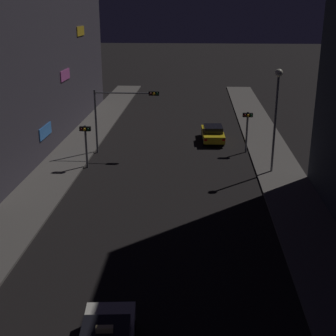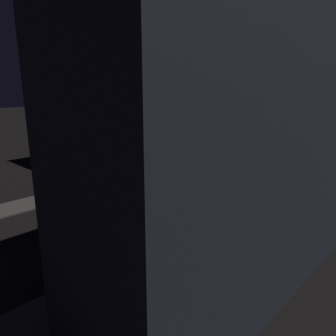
# 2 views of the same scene
# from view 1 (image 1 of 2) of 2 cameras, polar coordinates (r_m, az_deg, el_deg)

# --- Properties ---
(sidewalk_left) EXTENTS (3.41, 68.60, 0.13)m
(sidewalk_left) POSITION_cam_1_polar(r_m,az_deg,el_deg) (37.22, -12.09, 1.19)
(sidewalk_left) COLOR #5B5651
(sidewalk_left) RESTS_ON ground_plane
(sidewalk_right) EXTENTS (3.41, 68.60, 0.13)m
(sidewalk_right) POSITION_cam_1_polar(r_m,az_deg,el_deg) (36.39, 12.93, 0.71)
(sidewalk_right) COLOR #5B5651
(sidewalk_right) RESTS_ON ground_plane
(building_facade_left) EXTENTS (11.61, 32.80, 12.08)m
(building_facade_left) POSITION_cam_1_polar(r_m,az_deg,el_deg) (44.59, -19.85, 11.33)
(building_facade_left) COLOR #3D3842
(building_facade_left) RESTS_ON ground_plane
(far_car) EXTENTS (1.99, 4.52, 1.42)m
(far_car) POSITION_cam_1_polar(r_m,az_deg,el_deg) (41.22, 5.49, 4.27)
(far_car) COLOR yellow
(far_car) RESTS_ON ground_plane
(traffic_light_overhead) EXTENTS (5.14, 0.41, 5.15)m
(traffic_light_overhead) POSITION_cam_1_polar(r_m,az_deg,el_deg) (37.06, -5.81, 7.40)
(traffic_light_overhead) COLOR slate
(traffic_light_overhead) RESTS_ON ground_plane
(traffic_light_left_kerb) EXTENTS (0.80, 0.42, 3.21)m
(traffic_light_left_kerb) POSITION_cam_1_polar(r_m,az_deg,el_deg) (34.28, -10.04, 3.73)
(traffic_light_left_kerb) COLOR slate
(traffic_light_left_kerb) RESTS_ON ground_plane
(traffic_light_right_kerb) EXTENTS (0.80, 0.41, 3.35)m
(traffic_light_right_kerb) POSITION_cam_1_polar(r_m,az_deg,el_deg) (37.97, 9.67, 5.41)
(traffic_light_right_kerb) COLOR slate
(traffic_light_right_kerb) RESTS_ON ground_plane
(street_lamp_far_block) EXTENTS (0.53, 0.53, 7.22)m
(street_lamp_far_block) POSITION_cam_1_polar(r_m,az_deg,el_deg) (32.87, 13.15, 7.93)
(street_lamp_far_block) COLOR slate
(street_lamp_far_block) RESTS_ON sidewalk_right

